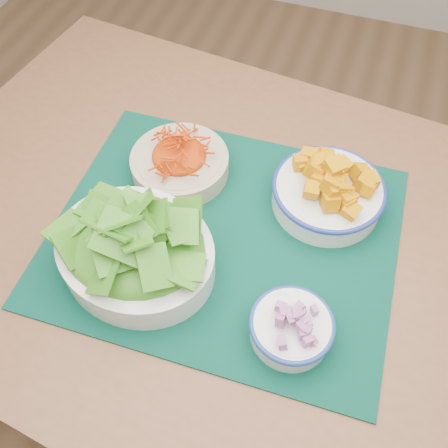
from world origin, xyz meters
name	(u,v)px	position (x,y,z in m)	size (l,w,h in m)	color
ground	(223,374)	(0.00, 0.00, 0.00)	(4.00, 4.00, 0.00)	#936A47
table	(244,261)	(0.04, 0.01, 0.66)	(1.40, 1.02, 0.75)	brown
placemat	(224,235)	(0.01, -0.01, 0.75)	(0.59, 0.48, 0.00)	black
carrot_bowl	(179,160)	(-0.12, 0.10, 0.79)	(0.24, 0.24, 0.07)	#BDAA8D
squash_bowl	(329,188)	(0.16, 0.12, 0.80)	(0.23, 0.23, 0.09)	white
lettuce_bowl	(134,244)	(-0.11, -0.11, 0.81)	(0.32, 0.29, 0.13)	white
onion_bowl	(292,326)	(0.16, -0.15, 0.79)	(0.16, 0.16, 0.07)	white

